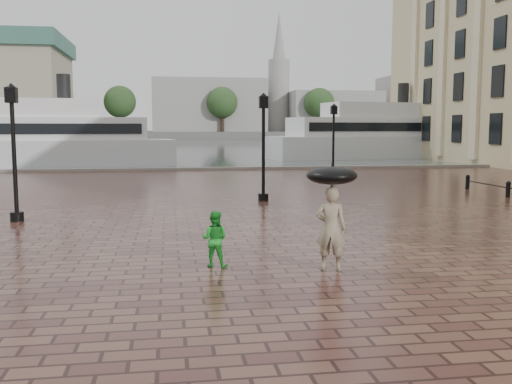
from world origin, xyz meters
TOP-DOWN VIEW (x-y plane):
  - ground at (0.00, 0.00)m, footprint 300.00×300.00m
  - harbour_water at (0.00, 92.00)m, footprint 240.00×240.00m
  - quay_edge at (0.00, 32.00)m, footprint 80.00×0.60m
  - far_shore at (0.00, 160.00)m, footprint 300.00×60.00m
  - distant_skyline at (48.14, 150.00)m, footprint 102.50×22.00m
  - far_trees at (0.00, 138.00)m, footprint 188.00×8.00m
  - street_lamps at (-1.50, 17.50)m, footprint 21.44×14.44m
  - adult_pedestrian at (2.51, 2.07)m, footprint 0.79×0.66m
  - child_pedestrian at (0.02, 2.73)m, footprint 0.73×0.65m
  - ferry_near at (-11.65, 37.00)m, footprint 22.63×8.29m
  - ferry_far at (20.25, 46.02)m, footprint 23.81×9.54m
  - umbrella at (2.51, 2.07)m, footprint 1.10×1.10m

SIDE VIEW (x-z plane):
  - ground at x=0.00m, z-range 0.00..0.00m
  - harbour_water at x=0.00m, z-range 0.00..0.00m
  - quay_edge at x=0.00m, z-range -0.15..0.15m
  - child_pedestrian at x=0.02m, z-range 0.00..1.26m
  - adult_pedestrian at x=2.51m, z-range 0.00..1.83m
  - far_shore at x=0.00m, z-range 0.00..2.00m
  - umbrella at x=2.51m, z-range 1.48..2.66m
  - ferry_near at x=-11.65m, z-range -1.45..5.81m
  - ferry_far at x=20.25m, z-range -1.52..6.09m
  - street_lamps at x=-1.50m, z-range 0.13..4.53m
  - far_trees at x=0.00m, z-range 2.67..16.17m
  - distant_skyline at x=48.14m, z-range -7.05..25.95m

